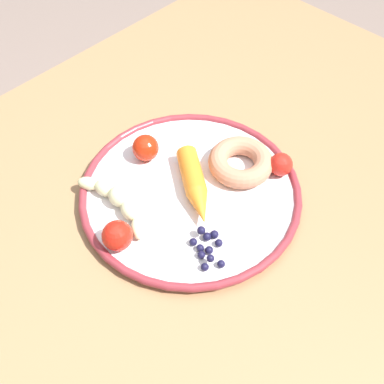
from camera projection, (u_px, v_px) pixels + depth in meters
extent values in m
plane|color=gray|center=(188.00, 364.00, 1.28)|extent=(6.00, 6.00, 0.00)
cube|color=#9C754D|center=(185.00, 206.00, 0.72)|extent=(1.16, 0.81, 0.03)
cube|color=#97754F|center=(227.00, 112.00, 1.39)|extent=(0.05, 0.05, 0.70)
cylinder|color=white|center=(192.00, 194.00, 0.71)|extent=(0.32, 0.32, 0.01)
torus|color=maroon|center=(192.00, 192.00, 0.70)|extent=(0.33, 0.33, 0.01)
ellipsoid|color=beige|center=(136.00, 227.00, 0.65)|extent=(0.03, 0.04, 0.02)
ellipsoid|color=beige|center=(130.00, 210.00, 0.67)|extent=(0.03, 0.04, 0.02)
ellipsoid|color=beige|center=(119.00, 196.00, 0.68)|extent=(0.03, 0.03, 0.03)
ellipsoid|color=beige|center=(105.00, 188.00, 0.69)|extent=(0.03, 0.04, 0.02)
ellipsoid|color=beige|center=(89.00, 184.00, 0.70)|extent=(0.03, 0.04, 0.02)
cylinder|color=orange|center=(191.00, 172.00, 0.71)|extent=(0.07, 0.08, 0.03)
cone|color=orange|center=(201.00, 207.00, 0.66)|extent=(0.06, 0.06, 0.03)
torus|color=tan|center=(241.00, 162.00, 0.72)|extent=(0.10, 0.10, 0.03)
sphere|color=#191638|center=(209.00, 250.00, 0.63)|extent=(0.01, 0.01, 0.01)
sphere|color=#191638|center=(214.00, 234.00, 0.65)|extent=(0.01, 0.01, 0.01)
sphere|color=#191638|center=(200.00, 248.00, 0.64)|extent=(0.01, 0.01, 0.01)
sphere|color=#191638|center=(219.00, 243.00, 0.64)|extent=(0.01, 0.01, 0.01)
sphere|color=#191638|center=(207.00, 237.00, 0.65)|extent=(0.01, 0.01, 0.01)
sphere|color=#191638|center=(205.00, 267.00, 0.62)|extent=(0.01, 0.01, 0.01)
sphere|color=#191638|center=(193.00, 242.00, 0.64)|extent=(0.01, 0.01, 0.01)
sphere|color=#191638|center=(201.00, 255.00, 0.63)|extent=(0.01, 0.01, 0.01)
sphere|color=#191638|center=(221.00, 264.00, 0.62)|extent=(0.01, 0.01, 0.01)
sphere|color=#191638|center=(210.00, 258.00, 0.62)|extent=(0.01, 0.01, 0.01)
sphere|color=#191638|center=(201.00, 230.00, 0.64)|extent=(0.01, 0.01, 0.01)
sphere|color=red|center=(146.00, 148.00, 0.73)|extent=(0.04, 0.04, 0.04)
sphere|color=red|center=(281.00, 164.00, 0.71)|extent=(0.04, 0.04, 0.04)
sphere|color=red|center=(117.00, 236.00, 0.63)|extent=(0.04, 0.04, 0.04)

